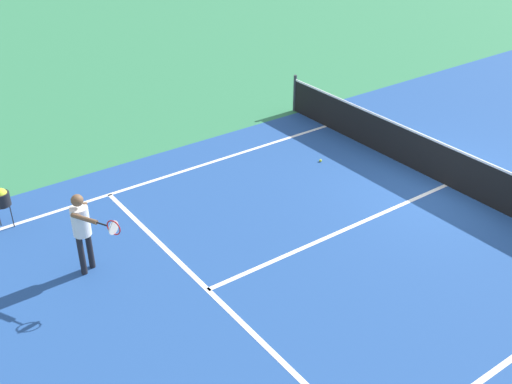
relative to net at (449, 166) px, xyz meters
name	(u,v)px	position (x,y,z in m)	size (l,w,h in m)	color
ground_plane	(446,185)	(0.00, 0.00, -0.49)	(60.00, 60.00, 0.00)	#337F51
court_surface_inbounds	(446,185)	(0.00, 0.00, -0.49)	(10.62, 24.40, 0.00)	#234C93
line_sideline_left	(128,189)	(-4.11, -5.95, -0.49)	(0.10, 11.89, 0.01)	white
line_service_near	(208,290)	(0.00, -6.40, -0.49)	(8.22, 0.10, 0.01)	white
line_center_service	(343,231)	(0.00, -3.20, -0.49)	(0.10, 6.40, 0.01)	white
net	(449,166)	(0.00, 0.00, 0.00)	(11.08, 0.09, 1.07)	#33383D
player_near	(82,225)	(-1.74, -7.85, 0.49)	(1.15, 0.55, 1.59)	black
ball_hopper	(1,198)	(-4.13, -8.62, 0.18)	(0.34, 0.34, 0.87)	black
tennis_ball_near_net	(320,161)	(-2.57, -1.54, -0.46)	(0.07, 0.07, 0.07)	#CCE033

